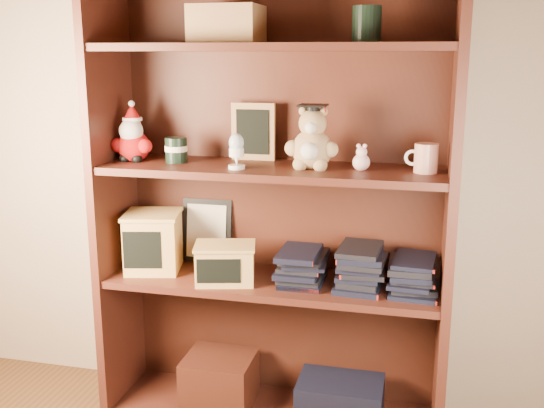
{
  "coord_description": "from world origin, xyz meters",
  "views": [
    {
      "loc": [
        0.57,
        -0.74,
        1.32
      ],
      "look_at": [
        0.08,
        1.3,
        0.82
      ],
      "focal_mm": 42.0,
      "sensor_mm": 36.0,
      "label": 1
    }
  ],
  "objects_px": {
    "teacher_mug": "(425,158)",
    "bookcase": "(275,212)",
    "treats_box": "(153,241)",
    "grad_teddy_bear": "(312,144)"
  },
  "relations": [
    {
      "from": "teacher_mug",
      "to": "bookcase",
      "type": "bearing_deg",
      "value": 174.23
    },
    {
      "from": "treats_box",
      "to": "grad_teddy_bear",
      "type": "bearing_deg",
      "value": -0.55
    },
    {
      "from": "grad_teddy_bear",
      "to": "teacher_mug",
      "type": "xyz_separation_m",
      "value": [
        0.36,
        0.01,
        -0.03
      ]
    },
    {
      "from": "treats_box",
      "to": "bookcase",
      "type": "bearing_deg",
      "value": 6.69
    },
    {
      "from": "bookcase",
      "to": "grad_teddy_bear",
      "type": "bearing_deg",
      "value": -22.39
    },
    {
      "from": "teacher_mug",
      "to": "treats_box",
      "type": "height_order",
      "value": "teacher_mug"
    },
    {
      "from": "grad_teddy_bear",
      "to": "bookcase",
      "type": "bearing_deg",
      "value": 157.61
    },
    {
      "from": "grad_teddy_bear",
      "to": "teacher_mug",
      "type": "bearing_deg",
      "value": 1.03
    },
    {
      "from": "bookcase",
      "to": "treats_box",
      "type": "bearing_deg",
      "value": -173.31
    },
    {
      "from": "bookcase",
      "to": "teacher_mug",
      "type": "bearing_deg",
      "value": -5.77
    }
  ]
}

